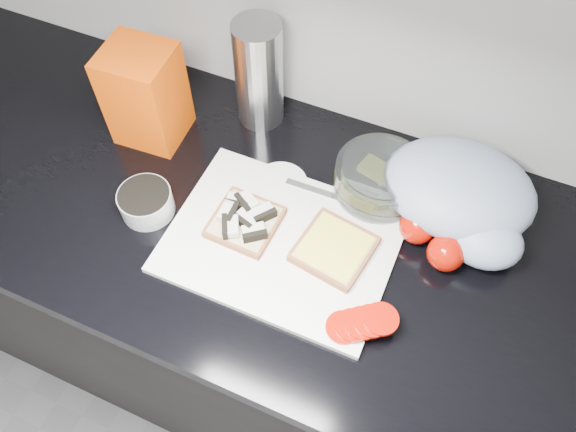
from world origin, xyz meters
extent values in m
cube|color=black|center=(0.00, 1.20, 0.43)|extent=(3.50, 0.60, 0.86)
cube|color=black|center=(0.00, 1.20, 0.88)|extent=(3.50, 0.64, 0.04)
cube|color=white|center=(-0.05, 1.15, 0.91)|extent=(0.40, 0.30, 0.01)
cube|color=#C8B08C|center=(-0.12, 1.16, 0.92)|extent=(0.12, 0.12, 0.02)
cube|color=silver|center=(-0.15, 1.19, 0.93)|extent=(0.04, 0.03, 0.02)
cube|color=black|center=(-0.15, 1.19, 0.93)|extent=(0.04, 0.02, 0.02)
cube|color=silver|center=(-0.13, 1.19, 0.94)|extent=(0.05, 0.04, 0.02)
cube|color=black|center=(-0.13, 1.19, 0.94)|extent=(0.04, 0.03, 0.02)
cube|color=silver|center=(-0.10, 1.18, 0.94)|extent=(0.04, 0.05, 0.02)
cube|color=black|center=(-0.10, 1.18, 0.94)|extent=(0.03, 0.04, 0.02)
cube|color=silver|center=(-0.15, 1.16, 0.94)|extent=(0.02, 0.04, 0.02)
cube|color=black|center=(-0.15, 1.16, 0.94)|extent=(0.01, 0.04, 0.02)
cube|color=silver|center=(-0.12, 1.16, 0.93)|extent=(0.04, 0.03, 0.02)
cube|color=black|center=(-0.12, 1.16, 0.93)|extent=(0.04, 0.02, 0.02)
cube|color=silver|center=(-0.09, 1.14, 0.94)|extent=(0.05, 0.04, 0.02)
cube|color=black|center=(-0.09, 1.14, 0.94)|extent=(0.04, 0.03, 0.02)
cube|color=silver|center=(-0.13, 1.13, 0.94)|extent=(0.04, 0.05, 0.02)
cube|color=black|center=(-0.13, 1.13, 0.94)|extent=(0.03, 0.04, 0.02)
cube|color=#C8B08C|center=(0.05, 1.17, 0.92)|extent=(0.14, 0.14, 0.02)
cube|color=#FFED4B|center=(0.05, 1.17, 0.93)|extent=(0.12, 0.12, 0.00)
cylinder|color=#B11004|center=(0.11, 1.04, 0.92)|extent=(0.06, 0.06, 0.01)
cylinder|color=#B11004|center=(0.13, 1.05, 0.92)|extent=(0.06, 0.06, 0.01)
cylinder|color=#B11004|center=(0.14, 1.06, 0.92)|extent=(0.07, 0.07, 0.01)
cylinder|color=#B11004|center=(0.15, 1.06, 0.93)|extent=(0.07, 0.07, 0.01)
cylinder|color=#B11004|center=(0.17, 1.07, 0.93)|extent=(0.08, 0.08, 0.01)
cube|color=silver|center=(-0.03, 1.28, 0.91)|extent=(0.12, 0.02, 0.00)
cube|color=silver|center=(0.06, 1.28, 0.92)|extent=(0.06, 0.01, 0.01)
cylinder|color=#A2A7A7|center=(-0.31, 1.12, 0.92)|extent=(0.10, 0.10, 0.05)
cylinder|color=black|center=(-0.31, 1.12, 0.95)|extent=(0.10, 0.10, 0.01)
cylinder|color=white|center=(-0.10, 1.28, 0.90)|extent=(0.13, 0.13, 0.01)
cylinder|color=silver|center=(0.08, 1.34, 0.94)|extent=(0.17, 0.17, 0.07)
cube|color=#FFED4B|center=(0.06, 1.34, 0.93)|extent=(0.06, 0.05, 0.04)
cube|color=#F5ED92|center=(0.10, 1.34, 0.92)|extent=(0.06, 0.05, 0.01)
cube|color=#EB5203|center=(-0.40, 1.30, 1.00)|extent=(0.14, 0.13, 0.20)
cylinder|color=#AEAEB3|center=(-0.21, 1.43, 1.01)|extent=(0.10, 0.10, 0.23)
ellipsoid|color=#9FACC4|center=(0.22, 1.35, 0.96)|extent=(0.28, 0.23, 0.12)
ellipsoid|color=#9FACC4|center=(0.28, 1.28, 0.94)|extent=(0.14, 0.11, 0.09)
sphere|color=#B11004|center=(0.17, 1.27, 0.93)|extent=(0.07, 0.07, 0.07)
sphere|color=#B11004|center=(0.23, 1.23, 0.93)|extent=(0.07, 0.07, 0.07)
camera|label=1|loc=(0.17, 0.68, 1.77)|focal=35.00mm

